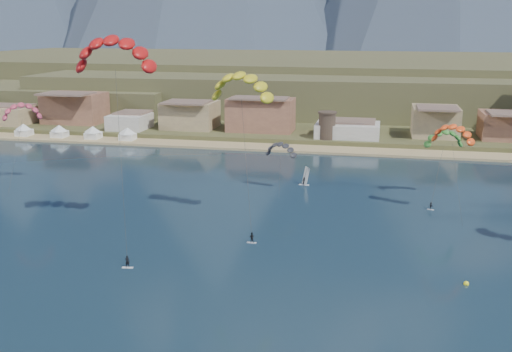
{
  "coord_description": "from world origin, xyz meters",
  "views": [
    {
      "loc": [
        21.85,
        -70.06,
        36.29
      ],
      "look_at": [
        0.0,
        32.0,
        10.0
      ],
      "focal_mm": 41.94,
      "sensor_mm": 36.0,
      "label": 1
    }
  ],
  "objects_px": {
    "watchtower": "(327,125)",
    "kitesurfer_red": "(114,48)",
    "buoy": "(466,284)",
    "kitesurfer_yellow": "(241,83)",
    "windsurfer": "(305,179)",
    "kitesurfer_green": "(444,136)"
  },
  "relations": [
    {
      "from": "watchtower",
      "to": "kitesurfer_red",
      "type": "xyz_separation_m",
      "value": [
        -26.57,
        -91.74,
        26.37
      ]
    },
    {
      "from": "kitesurfer_red",
      "to": "windsurfer",
      "type": "bearing_deg",
      "value": 58.29
    },
    {
      "from": "kitesurfer_green",
      "to": "windsurfer",
      "type": "bearing_deg",
      "value": 170.52
    },
    {
      "from": "watchtower",
      "to": "kitesurfer_red",
      "type": "height_order",
      "value": "kitesurfer_red"
    },
    {
      "from": "watchtower",
      "to": "kitesurfer_green",
      "type": "xyz_separation_m",
      "value": [
        29.72,
        -54.29,
        7.32
      ]
    },
    {
      "from": "kitesurfer_yellow",
      "to": "buoy",
      "type": "bearing_deg",
      "value": -27.97
    },
    {
      "from": "windsurfer",
      "to": "kitesurfer_yellow",
      "type": "bearing_deg",
      "value": -104.67
    },
    {
      "from": "kitesurfer_red",
      "to": "kitesurfer_green",
      "type": "xyz_separation_m",
      "value": [
        56.29,
        37.45,
        -19.06
      ]
    },
    {
      "from": "buoy",
      "to": "kitesurfer_red",
      "type": "bearing_deg",
      "value": 172.0
    },
    {
      "from": "kitesurfer_green",
      "to": "kitesurfer_red",
      "type": "bearing_deg",
      "value": -146.37
    },
    {
      "from": "kitesurfer_green",
      "to": "windsurfer",
      "type": "height_order",
      "value": "kitesurfer_green"
    },
    {
      "from": "kitesurfer_red",
      "to": "buoy",
      "type": "height_order",
      "value": "kitesurfer_red"
    },
    {
      "from": "kitesurfer_red",
      "to": "buoy",
      "type": "xyz_separation_m",
      "value": [
        56.43,
        -7.93,
        -32.61
      ]
    },
    {
      "from": "kitesurfer_green",
      "to": "buoy",
      "type": "height_order",
      "value": "kitesurfer_green"
    },
    {
      "from": "watchtower",
      "to": "kitesurfer_red",
      "type": "distance_m",
      "value": 99.08
    },
    {
      "from": "windsurfer",
      "to": "kitesurfer_red",
      "type": "bearing_deg",
      "value": -121.71
    },
    {
      "from": "kitesurfer_red",
      "to": "kitesurfer_green",
      "type": "distance_m",
      "value": 70.24
    },
    {
      "from": "kitesurfer_red",
      "to": "kitesurfer_yellow",
      "type": "distance_m",
      "value": 22.96
    },
    {
      "from": "kitesurfer_yellow",
      "to": "kitesurfer_red",
      "type": "bearing_deg",
      "value": -146.17
    },
    {
      "from": "kitesurfer_yellow",
      "to": "buoy",
      "type": "height_order",
      "value": "kitesurfer_yellow"
    },
    {
      "from": "watchtower",
      "to": "windsurfer",
      "type": "xyz_separation_m",
      "value": [
        -0.32,
        -49.27,
        -5.01
      ]
    },
    {
      "from": "kitesurfer_red",
      "to": "windsurfer",
      "type": "xyz_separation_m",
      "value": [
        26.24,
        42.47,
        -31.39
      ]
    }
  ]
}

